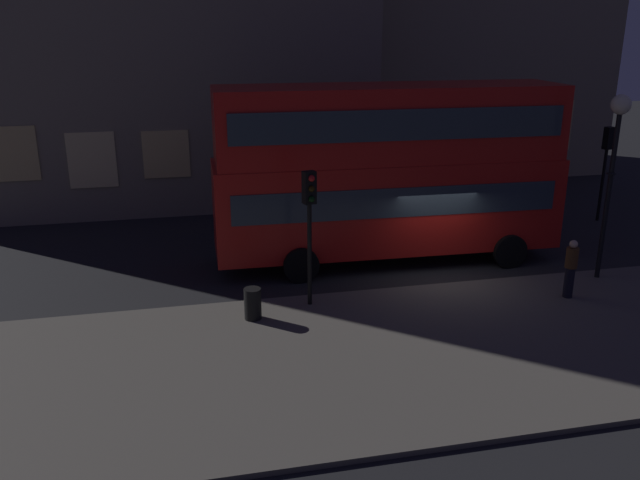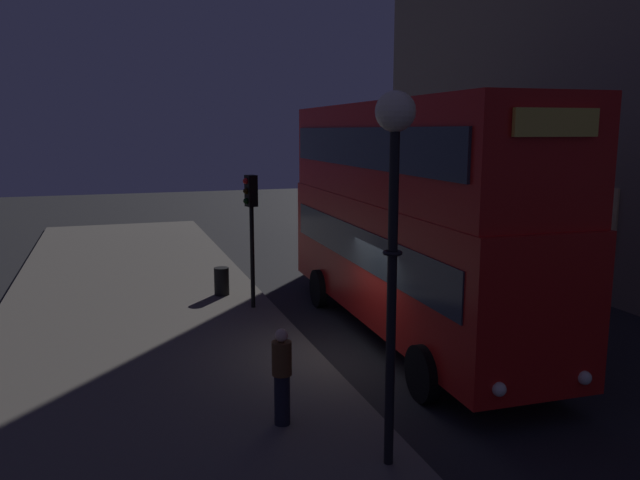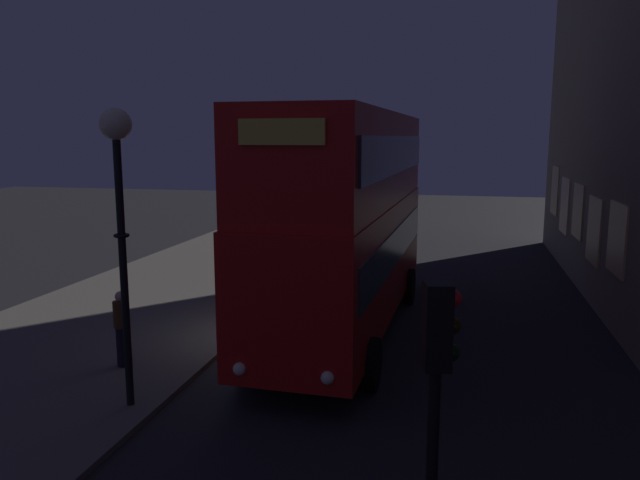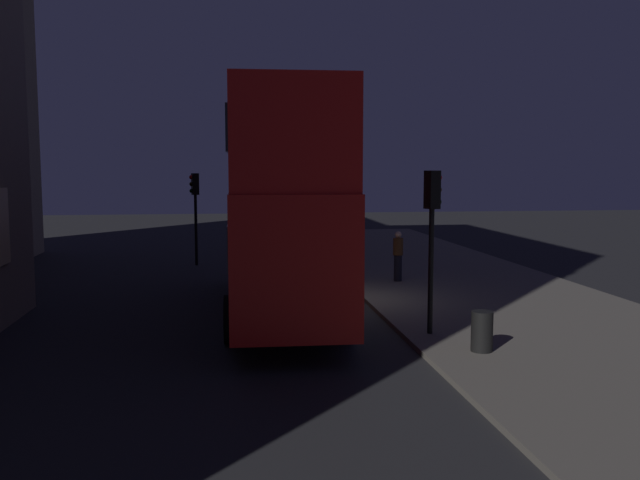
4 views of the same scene
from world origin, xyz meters
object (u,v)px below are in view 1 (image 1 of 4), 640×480
(double_decker_bus, at_px, (388,166))
(pedestrian, at_px, (571,268))
(traffic_light_far_side, at_px, (606,154))
(traffic_light_near_kerb, at_px, (310,210))
(street_lamp, at_px, (616,139))
(litter_bin, at_px, (253,304))

(double_decker_bus, bearing_deg, pedestrian, -44.98)
(traffic_light_far_side, distance_m, pedestrian, 9.00)
(traffic_light_near_kerb, distance_m, pedestrian, 7.41)
(street_lamp, bearing_deg, litter_bin, -176.33)
(traffic_light_near_kerb, relative_size, street_lamp, 0.68)
(street_lamp, xyz_separation_m, pedestrian, (-1.72, -1.16, -3.29))
(pedestrian, bearing_deg, double_decker_bus, -0.51)
(litter_bin, bearing_deg, street_lamp, 3.67)
(litter_bin, bearing_deg, double_decker_bus, 37.78)
(double_decker_bus, relative_size, traffic_light_near_kerb, 3.00)
(double_decker_bus, distance_m, litter_bin, 6.58)
(litter_bin, bearing_deg, pedestrian, -3.21)
(traffic_light_far_side, relative_size, pedestrian, 2.20)
(street_lamp, bearing_deg, pedestrian, -146.03)
(double_decker_bus, xyz_separation_m, traffic_light_near_kerb, (-3.15, -3.12, -0.36))
(pedestrian, bearing_deg, litter_bin, 42.89)
(pedestrian, distance_m, litter_bin, 8.76)
(double_decker_bus, bearing_deg, traffic_light_near_kerb, -133.63)
(street_lamp, bearing_deg, traffic_light_far_side, 55.64)
(traffic_light_near_kerb, xyz_separation_m, street_lamp, (8.84, 0.09, 1.50))
(double_decker_bus, distance_m, traffic_light_far_side, 9.94)
(street_lamp, relative_size, litter_bin, 6.52)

